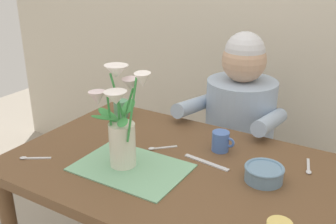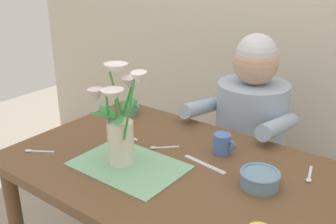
% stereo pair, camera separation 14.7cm
% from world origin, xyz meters
% --- Properties ---
extents(dining_table, '(1.20, 0.80, 0.74)m').
position_xyz_m(dining_table, '(0.00, 0.00, 0.64)').
color(dining_table, brown).
rests_on(dining_table, ground_plane).
extents(seated_person, '(0.45, 0.47, 1.14)m').
position_xyz_m(seated_person, '(0.03, 0.62, 0.56)').
color(seated_person, '#4C4C56').
rests_on(seated_person, ground_plane).
extents(striped_placemat, '(0.40, 0.28, 0.00)m').
position_xyz_m(striped_placemat, '(-0.10, -0.11, 0.74)').
color(striped_placemat, '#7AB289').
rests_on(striped_placemat, dining_table).
extents(flower_vase, '(0.23, 0.20, 0.37)m').
position_xyz_m(flower_vase, '(-0.14, -0.11, 0.92)').
color(flower_vase, silver).
rests_on(flower_vase, dining_table).
extents(ceramic_bowl, '(0.14, 0.14, 0.06)m').
position_xyz_m(ceramic_bowl, '(0.34, 0.06, 0.77)').
color(ceramic_bowl, '#6689A8').
rests_on(ceramic_bowl, dining_table).
extents(dinner_knife, '(0.19, 0.04, 0.00)m').
position_xyz_m(dinner_knife, '(0.11, 0.07, 0.74)').
color(dinner_knife, silver).
rests_on(dinner_knife, dining_table).
extents(tea_cup, '(0.09, 0.07, 0.08)m').
position_xyz_m(tea_cup, '(-0.44, 0.27, 0.78)').
color(tea_cup, '#569970').
rests_on(tea_cup, dining_table).
extents(ceramic_mug, '(0.09, 0.07, 0.08)m').
position_xyz_m(ceramic_mug, '(0.12, 0.19, 0.78)').
color(ceramic_mug, '#476BB7').
rests_on(ceramic_mug, dining_table).
extents(spoon_0, '(0.10, 0.09, 0.01)m').
position_xyz_m(spoon_0, '(-0.10, 0.07, 0.74)').
color(spoon_0, silver).
rests_on(spoon_0, dining_table).
extents(spoon_1, '(0.12, 0.05, 0.01)m').
position_xyz_m(spoon_1, '(-0.29, 0.09, 0.74)').
color(spoon_1, silver).
rests_on(spoon_1, dining_table).
extents(spoon_2, '(0.04, 0.12, 0.01)m').
position_xyz_m(spoon_2, '(0.45, 0.22, 0.74)').
color(spoon_2, silver).
rests_on(spoon_2, dining_table).
extents(spoon_3, '(0.11, 0.08, 0.01)m').
position_xyz_m(spoon_3, '(-0.48, -0.25, 0.74)').
color(spoon_3, silver).
rests_on(spoon_3, dining_table).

